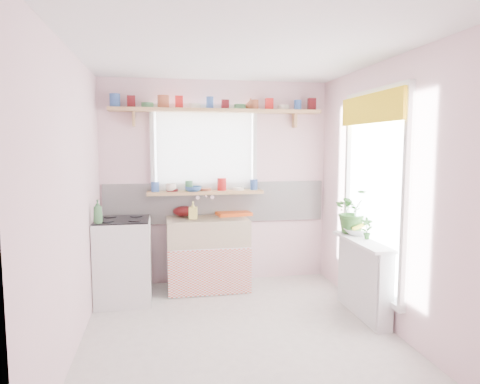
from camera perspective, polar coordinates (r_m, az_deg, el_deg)
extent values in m
plane|color=silver|center=(4.10, -0.02, -18.38)|extent=(3.20, 3.20, 0.00)
plane|color=white|center=(3.81, -0.02, 18.23)|extent=(3.20, 3.20, 0.00)
plane|color=#FBD2DA|center=(5.33, -3.15, 1.30)|extent=(2.80, 0.00, 2.80)
plane|color=#FBD2DA|center=(2.22, 7.55, -5.73)|extent=(2.80, 0.00, 2.80)
plane|color=#FBD2DA|center=(3.76, -21.48, -1.19)|extent=(0.00, 3.20, 3.20)
plane|color=#FBD2DA|center=(4.24, 18.94, -0.31)|extent=(0.00, 3.20, 3.20)
cube|color=white|center=(5.34, -3.11, -1.39)|extent=(2.74, 0.03, 0.50)
cube|color=pink|center=(5.37, -3.10, -3.51)|extent=(2.74, 0.02, 0.12)
cube|color=white|center=(5.29, -4.79, 5.59)|extent=(1.20, 0.01, 1.00)
cube|color=white|center=(5.22, -4.72, 5.58)|extent=(1.15, 0.02, 0.95)
cube|color=white|center=(4.41, 17.61, -0.02)|extent=(0.01, 1.10, 1.90)
cube|color=yellow|center=(4.36, 16.96, 10.60)|extent=(0.03, 1.20, 0.28)
cube|color=white|center=(5.19, -4.32, -9.79)|extent=(0.85, 0.55, 0.55)
cube|color=#EB5C45|center=(4.93, -3.96, -10.68)|extent=(0.95, 0.02, 0.53)
cube|color=beige|center=(5.09, -4.36, -5.20)|extent=(0.95, 0.55, 0.30)
cylinder|color=silver|center=(5.28, -4.69, -0.40)|extent=(0.03, 0.22, 0.03)
cube|color=white|center=(4.90, -15.26, -8.87)|extent=(0.58, 0.58, 0.90)
cube|color=black|center=(4.80, -15.42, -3.62)|extent=(0.56, 0.56, 0.02)
cylinder|color=black|center=(4.68, -17.28, -3.75)|extent=(0.14, 0.14, 0.01)
cylinder|color=black|center=(4.65, -13.85, -3.70)|extent=(0.14, 0.14, 0.01)
cylinder|color=black|center=(4.95, -16.90, -3.20)|extent=(0.14, 0.14, 0.01)
cylinder|color=black|center=(4.93, -13.66, -3.15)|extent=(0.14, 0.14, 0.01)
cube|color=white|center=(4.54, 16.16, -11.08)|extent=(0.15, 0.90, 0.75)
cube|color=white|center=(4.43, 15.96, -6.36)|extent=(0.22, 0.95, 0.03)
cube|color=tan|center=(5.20, -4.61, -0.05)|extent=(1.40, 0.22, 0.04)
cube|color=tan|center=(5.20, -3.02, 10.78)|extent=(2.52, 0.24, 0.04)
cylinder|color=#3359A5|center=(5.18, -16.34, 11.44)|extent=(0.11, 0.11, 0.12)
cylinder|color=#590F14|center=(5.17, -14.30, 11.51)|extent=(0.11, 0.11, 0.12)
cylinder|color=#3F7F4C|center=(5.16, -12.24, 11.24)|extent=(0.11, 0.11, 0.06)
cylinder|color=#A55133|center=(5.16, -10.19, 11.61)|extent=(0.11, 0.11, 0.12)
cylinder|color=red|center=(5.16, -8.13, 11.64)|extent=(0.11, 0.11, 0.12)
cylinder|color=silver|center=(5.17, -6.08, 11.33)|extent=(0.11, 0.11, 0.06)
cylinder|color=#3359A5|center=(5.19, -4.04, 11.66)|extent=(0.11, 0.11, 0.12)
cylinder|color=#590F14|center=(5.22, -2.02, 11.65)|extent=(0.11, 0.11, 0.12)
cylinder|color=#3F7F4C|center=(5.24, -0.01, 11.29)|extent=(0.11, 0.11, 0.06)
cylinder|color=#A55133|center=(5.28, 1.96, 11.58)|extent=(0.11, 0.11, 0.12)
cylinder|color=red|center=(5.32, 3.91, 11.53)|extent=(0.11, 0.11, 0.12)
cylinder|color=silver|center=(5.37, 5.82, 11.14)|extent=(0.11, 0.11, 0.06)
cylinder|color=#3359A5|center=(5.42, 7.70, 11.39)|extent=(0.11, 0.11, 0.12)
cylinder|color=#590F14|center=(5.48, 9.54, 11.30)|extent=(0.11, 0.11, 0.12)
cylinder|color=#3359A5|center=(5.17, -11.47, 0.69)|extent=(0.11, 0.11, 0.12)
cylinder|color=#590F14|center=(5.17, -9.18, 0.74)|extent=(0.11, 0.11, 0.12)
cylinder|color=#3F7F4C|center=(5.18, -6.89, 0.45)|extent=(0.11, 0.11, 0.06)
cylinder|color=#A55133|center=(5.20, -4.62, 0.83)|extent=(0.11, 0.11, 0.12)
cylinder|color=red|center=(5.22, -2.36, 0.87)|extent=(0.11, 0.11, 0.12)
cylinder|color=silver|center=(5.26, -0.13, 0.58)|extent=(0.11, 0.11, 0.06)
cylinder|color=#3359A5|center=(5.29, 2.07, 0.94)|extent=(0.11, 0.11, 0.12)
cube|color=#E04E13|center=(5.30, -0.93, -2.85)|extent=(0.45, 0.36, 0.04)
ellipsoid|color=#540E11|center=(5.23, -7.43, -2.56)|extent=(0.33, 0.33, 0.13)
imported|color=#35692A|center=(4.72, 14.84, -2.44)|extent=(0.47, 0.42, 0.48)
imported|color=silver|center=(4.67, 15.26, -5.10)|extent=(0.33, 0.33, 0.07)
imported|color=#2F6629|center=(4.46, 16.54, -4.67)|extent=(0.13, 0.10, 0.22)
imported|color=#F1E46B|center=(5.03, -6.27, -2.43)|extent=(0.11, 0.11, 0.21)
imported|color=white|center=(5.14, -9.17, 0.58)|extent=(0.14, 0.14, 0.10)
imported|color=#3261A4|center=(5.13, -6.26, 0.41)|extent=(0.22, 0.22, 0.06)
imported|color=#AC5635|center=(5.33, 1.42, 11.62)|extent=(0.17, 0.17, 0.14)
imported|color=#3F7F49|center=(4.59, -18.44, -2.50)|extent=(0.11, 0.12, 0.24)
sphere|color=#E35313|center=(4.66, 15.28, -4.42)|extent=(0.08, 0.08, 0.08)
sphere|color=#E35313|center=(4.71, 15.78, -4.31)|extent=(0.08, 0.08, 0.08)
sphere|color=#E35313|center=(4.65, 14.62, -4.41)|extent=(0.08, 0.08, 0.08)
cylinder|color=yellow|center=(4.62, 15.78, -4.39)|extent=(0.18, 0.04, 0.10)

